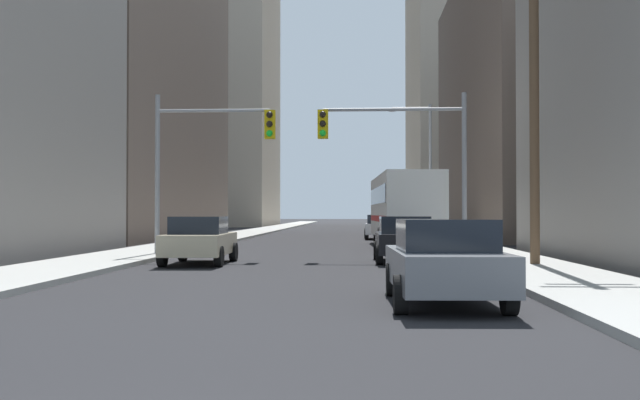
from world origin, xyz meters
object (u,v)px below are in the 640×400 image
at_px(sedan_grey, 445,261).
at_px(traffic_signal_near_left, 209,147).
at_px(sedan_beige, 200,240).
at_px(sedan_silver, 380,227).
at_px(sedan_black, 404,239).
at_px(traffic_signal_near_right, 399,145).
at_px(city_bus, 404,207).

distance_m(sedan_grey, traffic_signal_near_left, 15.76).
xyz_separation_m(sedan_beige, traffic_signal_near_left, (-0.41, 3.52, 3.30)).
relative_size(sedan_silver, traffic_signal_near_left, 0.71).
height_order(sedan_beige, traffic_signal_near_left, traffic_signal_near_left).
bearing_deg(traffic_signal_near_left, sedan_beige, -83.40).
height_order(sedan_grey, sedan_beige, same).
distance_m(sedan_beige, sedan_black, 6.70).
bearing_deg(sedan_beige, sedan_grey, -57.39).
relative_size(traffic_signal_near_left, traffic_signal_near_right, 1.00).
height_order(sedan_silver, traffic_signal_near_right, traffic_signal_near_right).
xyz_separation_m(sedan_grey, sedan_beige, (-6.54, 10.23, 0.00)).
bearing_deg(sedan_beige, sedan_black, 10.60).
distance_m(city_bus, sedan_black, 11.11).
distance_m(sedan_grey, sedan_black, 11.46).
distance_m(sedan_black, traffic_signal_near_right, 4.06).
distance_m(sedan_silver, traffic_signal_near_right, 19.85).
xyz_separation_m(city_bus, sedan_black, (-0.71, -11.03, -1.16)).
bearing_deg(city_bus, sedan_silver, 93.95).
bearing_deg(traffic_signal_near_left, sedan_silver, 70.44).
bearing_deg(sedan_silver, traffic_signal_near_left, -109.56).
bearing_deg(sedan_beige, traffic_signal_near_right, 28.29).
bearing_deg(city_bus, sedan_grey, -91.91).
height_order(sedan_grey, sedan_black, same).
bearing_deg(sedan_grey, city_bus, 88.09).
relative_size(sedan_black, traffic_signal_near_right, 0.70).
bearing_deg(sedan_silver, city_bus, -86.05).
relative_size(city_bus, sedan_black, 2.75).
bearing_deg(sedan_silver, sedan_black, -89.89).
xyz_separation_m(sedan_black, traffic_signal_near_left, (-6.99, 2.29, 3.30)).
bearing_deg(sedan_beige, city_bus, 59.26).
bearing_deg(traffic_signal_near_right, city_bus, 85.14).
distance_m(sedan_beige, traffic_signal_near_right, 8.16).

